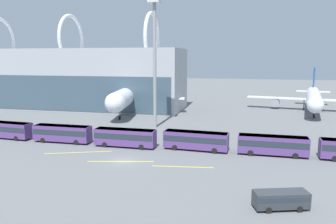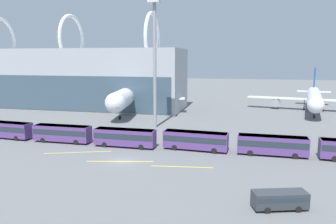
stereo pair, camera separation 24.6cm
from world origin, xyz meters
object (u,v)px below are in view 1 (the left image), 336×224
shuttle_bus_0 (6,129)px  shuttle_bus_4 (272,144)px  floodlight_mast (155,53)px  shuttle_bus_2 (125,137)px  shuttle_bus_3 (196,139)px  shuttle_bus_1 (62,133)px  airliner_at_gate_near (128,96)px  service_van_foreground (281,198)px  airliner_at_gate_far (314,97)px

shuttle_bus_0 → shuttle_bus_4: bearing=4.0°
shuttle_bus_0 → floodlight_mast: bearing=36.9°
shuttle_bus_2 → shuttle_bus_4: 26.45m
shuttle_bus_3 → shuttle_bus_1: bearing=-175.2°
airliner_at_gate_near → shuttle_bus_3: airliner_at_gate_near is taller
floodlight_mast → service_van_foreground: bearing=-57.3°
airliner_at_gate_far → shuttle_bus_0: airliner_at_gate_far is taller
shuttle_bus_1 → shuttle_bus_3: same height
airliner_at_gate_far → floodlight_mast: 56.27m
shuttle_bus_0 → service_van_foreground: (52.12, -21.16, -0.78)m
shuttle_bus_0 → shuttle_bus_3: (39.66, -0.02, 0.00)m
airliner_at_gate_far → shuttle_bus_3: 60.33m
shuttle_bus_0 → shuttle_bus_1: 13.23m
shuttle_bus_1 → service_van_foreground: bearing=-27.8°
airliner_at_gate_near → shuttle_bus_4: 53.88m
shuttle_bus_0 → shuttle_bus_3: 39.66m
shuttle_bus_2 → shuttle_bus_3: size_ratio=0.99×
shuttle_bus_3 → service_van_foreground: (12.46, -21.14, -0.78)m
airliner_at_gate_far → shuttle_bus_4: airliner_at_gate_far is taller
shuttle_bus_3 → airliner_at_gate_near: bearing=129.6°
shuttle_bus_2 → floodlight_mast: size_ratio=0.39×
shuttle_bus_2 → service_van_foreground: size_ratio=1.85×
shuttle_bus_2 → airliner_at_gate_far: bearing=51.7°
floodlight_mast → shuttle_bus_3: bearing=-54.8°
airliner_at_gate_near → shuttle_bus_2: 39.55m
shuttle_bus_1 → shuttle_bus_3: size_ratio=0.99×
shuttle_bus_3 → floodlight_mast: 26.46m
airliner_at_gate_near → shuttle_bus_0: (-13.59, -36.46, -3.21)m
shuttle_bus_1 → floodlight_mast: 27.56m
airliner_at_gate_far → shuttle_bus_2: (-42.94, -53.23, -2.30)m
shuttle_bus_0 → shuttle_bus_3: size_ratio=1.00×
shuttle_bus_2 → shuttle_bus_3: 13.24m
service_van_foreground → floodlight_mast: bearing=105.3°
shuttle_bus_0 → service_van_foreground: bearing=-17.8°
airliner_at_gate_near → shuttle_bus_3: bearing=26.8°
shuttle_bus_0 → shuttle_bus_4: 52.88m
airliner_at_gate_far → shuttle_bus_1: (-56.16, -52.82, -2.30)m
airliner_at_gate_far → shuttle_bus_4: (-16.50, -52.70, -2.30)m
shuttle_bus_1 → shuttle_bus_4: bearing=0.5°
airliner_at_gate_far → service_van_foreground: size_ratio=6.49×
shuttle_bus_2 → airliner_at_gate_near: bearing=109.6°
shuttle_bus_0 → service_van_foreground: shuttle_bus_0 is taller
shuttle_bus_2 → shuttle_bus_3: bearing=4.0°
shuttle_bus_3 → shuttle_bus_4: 13.22m
shuttle_bus_2 → service_van_foreground: bearing=-37.8°
floodlight_mast → airliner_at_gate_far: bearing=39.7°
shuttle_bus_4 → floodlight_mast: size_ratio=0.40×
shuttle_bus_2 → shuttle_bus_3: same height
shuttle_bus_0 → shuttle_bus_2: bearing=2.5°
shuttle_bus_1 → service_van_foreground: size_ratio=1.85×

